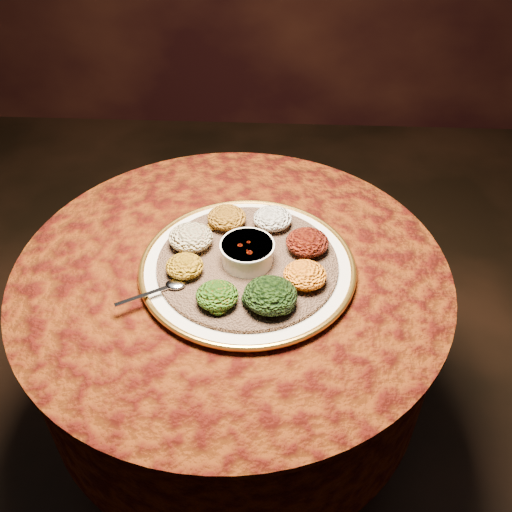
{
  "coord_description": "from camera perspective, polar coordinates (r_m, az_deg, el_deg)",
  "views": [
    {
      "loc": [
        0.1,
        -0.91,
        1.59
      ],
      "look_at": [
        0.05,
        0.01,
        0.76
      ],
      "focal_mm": 40.0,
      "sensor_mm": 36.0,
      "label": 1
    }
  ],
  "objects": [
    {
      "name": "platter",
      "position": [
        1.24,
        -0.86,
        -1.09
      ],
      "size": [
        0.55,
        0.55,
        0.02
      ],
      "rotation": [
        0.0,
        0.0,
        -0.24
      ],
      "color": "silver",
      "rests_on": "table"
    },
    {
      "name": "portion_shiro",
      "position": [
        1.31,
        -2.94,
        3.86
      ],
      "size": [
        0.09,
        0.09,
        0.04
      ],
      "primitive_type": "ellipsoid",
      "color": "brown",
      "rests_on": "injera"
    },
    {
      "name": "portion_mixveg",
      "position": [
        1.12,
        -3.91,
        -3.95
      ],
      "size": [
        0.09,
        0.08,
        0.04
      ],
      "primitive_type": "ellipsoid",
      "color": "#973B09",
      "rests_on": "injera"
    },
    {
      "name": "stew_bowl",
      "position": [
        1.21,
        -0.88,
        0.44
      ],
      "size": [
        0.12,
        0.12,
        0.05
      ],
      "color": "silver",
      "rests_on": "injera"
    },
    {
      "name": "table",
      "position": [
        1.38,
        -2.27,
        -6.68
      ],
      "size": [
        0.96,
        0.96,
        0.73
      ],
      "color": "black",
      "rests_on": "ground"
    },
    {
      "name": "portion_kitfo",
      "position": [
        1.24,
        5.14,
        1.39
      ],
      "size": [
        0.09,
        0.09,
        0.05
      ],
      "primitive_type": "ellipsoid",
      "color": "black",
      "rests_on": "injera"
    },
    {
      "name": "portion_gomen",
      "position": [
        1.12,
        1.44,
        -3.95
      ],
      "size": [
        0.11,
        0.1,
        0.05
      ],
      "primitive_type": "ellipsoid",
      "color": "black",
      "rests_on": "injera"
    },
    {
      "name": "spoon",
      "position": [
        1.18,
        -8.57,
        -2.99
      ],
      "size": [
        0.13,
        0.08,
        0.01
      ],
      "rotation": [
        0.0,
        0.0,
        -2.62
      ],
      "color": "silver",
      "rests_on": "injera"
    },
    {
      "name": "portion_ayib",
      "position": [
        1.31,
        1.67,
        3.77
      ],
      "size": [
        0.09,
        0.08,
        0.04
      ],
      "primitive_type": "ellipsoid",
      "color": "silver",
      "rests_on": "injera"
    },
    {
      "name": "portion_kik",
      "position": [
        1.19,
        -7.15,
        -1.01
      ],
      "size": [
        0.08,
        0.08,
        0.04
      ],
      "primitive_type": "ellipsoid",
      "color": "#A0690E",
      "rests_on": "injera"
    },
    {
      "name": "portion_timatim",
      "position": [
        1.26,
        -6.54,
        1.86
      ],
      "size": [
        0.1,
        0.09,
        0.05
      ],
      "primitive_type": "ellipsoid",
      "color": "maroon",
      "rests_on": "injera"
    },
    {
      "name": "injera",
      "position": [
        1.23,
        -0.86,
        -0.72
      ],
      "size": [
        0.44,
        0.44,
        0.01
      ],
      "primitive_type": "cylinder",
      "rotation": [
        0.0,
        0.0,
        -0.14
      ],
      "color": "#865D43",
      "rests_on": "platter"
    },
    {
      "name": "portion_tikil",
      "position": [
        1.17,
        4.91,
        -1.91
      ],
      "size": [
        0.09,
        0.09,
        0.04
      ],
      "primitive_type": "ellipsoid",
      "color": "#B3830E",
      "rests_on": "injera"
    }
  ]
}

